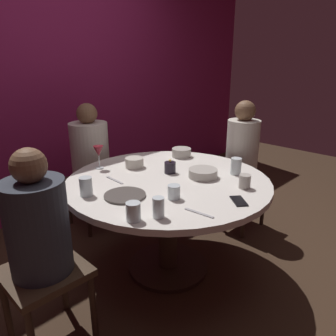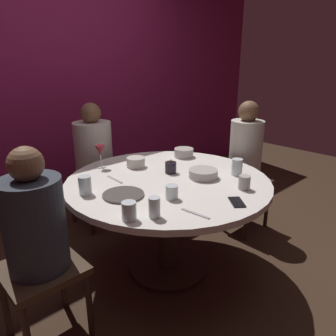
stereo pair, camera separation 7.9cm
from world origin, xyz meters
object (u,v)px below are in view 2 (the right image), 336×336
(bowl_salad_center, at_px, (136,162))
(cup_by_left_diner, at_px, (85,185))
(seated_diner_right, at_px, (245,153))
(cup_by_right_diner, at_px, (129,211))
(wine_glass, at_px, (100,151))
(candle_holder, at_px, (171,167))
(dining_table, at_px, (168,197))
(cup_center_front, at_px, (172,192))
(bowl_serving_large, at_px, (203,174))
(cup_far_edge, at_px, (237,167))
(dinner_plate, at_px, (123,195))
(cup_beside_wine, at_px, (244,182))
(cell_phone, at_px, (237,202))
(seated_diner_back, at_px, (94,152))
(bowl_small_white, at_px, (184,153))
(seated_diner_left, at_px, (35,228))
(cup_near_candle, at_px, (154,207))

(bowl_salad_center, xyz_separation_m, cup_by_left_diner, (-0.56, -0.21, 0.02))
(seated_diner_right, bearing_deg, cup_by_right_diner, 11.18)
(seated_diner_right, bearing_deg, wine_glass, -24.84)
(candle_holder, height_order, cup_by_left_diner, cup_by_left_diner)
(dining_table, xyz_separation_m, cup_center_front, (-0.21, -0.26, 0.18))
(bowl_serving_large, distance_m, cup_by_right_diner, 0.77)
(cup_far_edge, bearing_deg, cup_by_right_diner, -178.96)
(dinner_plate, distance_m, cup_by_left_diner, 0.24)
(dinner_plate, bearing_deg, bowl_serving_large, -12.09)
(cup_beside_wine, bearing_deg, cell_phone, -156.21)
(candle_holder, height_order, cup_center_front, candle_holder)
(seated_diner_back, height_order, seated_diner_right, seated_diner_right)
(seated_diner_back, relative_size, cup_by_left_diner, 9.89)
(wine_glass, relative_size, cup_by_right_diner, 1.77)
(candle_holder, bearing_deg, seated_diner_back, 96.15)
(wine_glass, xyz_separation_m, cell_phone, (0.23, -1.09, -0.12))
(wine_glass, xyz_separation_m, bowl_small_white, (0.67, -0.24, -0.09))
(wine_glass, height_order, cup_far_edge, wine_glass)
(seated_diner_back, relative_size, bowl_salad_center, 8.19)
(seated_diner_left, xyz_separation_m, bowl_small_white, (1.40, 0.30, 0.06))
(bowl_serving_large, distance_m, cup_center_front, 0.42)
(dinner_plate, relative_size, cup_near_candle, 2.26)
(cup_center_front, height_order, cup_beside_wine, cup_beside_wine)
(wine_glass, distance_m, bowl_serving_large, 0.80)
(wine_glass, height_order, bowl_salad_center, wine_glass)
(cup_near_candle, relative_size, cup_by_right_diner, 1.13)
(bowl_salad_center, xyz_separation_m, bowl_small_white, (0.46, -0.07, -0.00))
(bowl_small_white, relative_size, cup_far_edge, 1.35)
(cup_center_front, distance_m, cup_beside_wine, 0.49)
(cup_by_left_diner, xyz_separation_m, cup_beside_wine, (0.78, -0.62, -0.01))
(seated_diner_left, bearing_deg, seated_diner_back, 46.74)
(seated_diner_right, height_order, cup_by_left_diner, seated_diner_right)
(dinner_plate, relative_size, bowl_salad_center, 1.79)
(dining_table, height_order, seated_diner_back, seated_diner_back)
(seated_diner_right, distance_m, cup_beside_wine, 0.86)
(dining_table, xyz_separation_m, bowl_serving_large, (0.20, -0.15, 0.17))
(cup_far_edge, bearing_deg, bowl_salad_center, 122.68)
(bowl_salad_center, relative_size, cup_by_right_diner, 1.42)
(candle_holder, height_order, cup_beside_wine, candle_holder)
(dinner_plate, height_order, bowl_salad_center, bowl_salad_center)
(wine_glass, bearing_deg, bowl_small_white, -19.56)
(dinner_plate, relative_size, bowl_small_white, 1.57)
(cell_phone, xyz_separation_m, bowl_salad_center, (-0.02, 0.92, 0.03))
(dinner_plate, height_order, cup_center_front, cup_center_front)
(candle_holder, xyz_separation_m, cup_center_front, (-0.31, -0.34, 0.00))
(bowl_small_white, bearing_deg, cup_beside_wine, -107.01)
(wine_glass, distance_m, cup_by_right_diner, 0.90)
(cup_near_candle, bearing_deg, cup_far_edge, 5.68)
(bowl_salad_center, height_order, cup_beside_wine, cup_beside_wine)
(bowl_small_white, distance_m, cup_beside_wine, 0.80)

